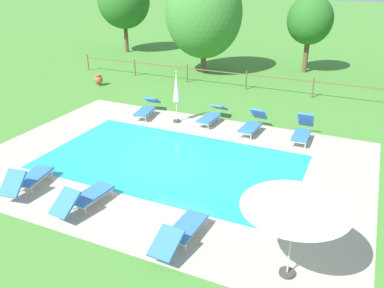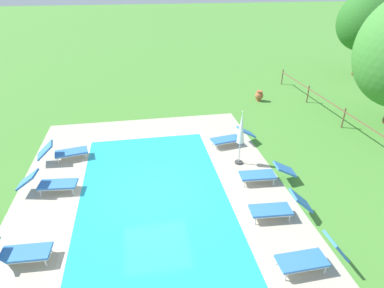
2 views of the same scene
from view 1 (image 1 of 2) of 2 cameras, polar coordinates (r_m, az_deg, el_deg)
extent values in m
plane|color=#478433|center=(13.94, -3.10, -2.60)|extent=(160.00, 160.00, 0.00)
cube|color=#B2A893|center=(13.94, -3.10, -2.58)|extent=(13.48, 9.60, 0.01)
cube|color=#23A8C1|center=(13.94, -3.10, -2.58)|extent=(8.98, 5.10, 0.01)
cube|color=#C0B59F|center=(16.12, 1.27, 1.33)|extent=(9.46, 0.24, 0.01)
cube|color=#C0B59F|center=(11.95, -9.06, -7.79)|extent=(9.46, 0.24, 0.01)
cube|color=#C0B59F|center=(12.71, 15.81, -6.37)|extent=(0.24, 5.10, 0.01)
cube|color=#C0B59F|center=(16.42, -17.54, 0.57)|extent=(0.24, 5.10, 0.01)
cube|color=#3370BC|center=(15.89, 15.55, 1.23)|extent=(0.63, 1.31, 0.07)
cube|color=#3370BC|center=(16.62, 16.18, 3.40)|extent=(0.61, 0.59, 0.70)
cube|color=silver|center=(15.91, 15.53, 1.05)|extent=(0.60, 1.29, 0.04)
cylinder|color=silver|center=(15.42, 16.09, -0.25)|extent=(0.04, 0.04, 0.28)
cylinder|color=silver|center=(15.48, 14.23, 0.06)|extent=(0.04, 0.04, 0.28)
cylinder|color=silver|center=(16.44, 16.67, 1.22)|extent=(0.04, 0.04, 0.28)
cylinder|color=silver|center=(16.49, 14.92, 1.50)|extent=(0.04, 0.04, 0.28)
cube|color=#3370BC|center=(13.32, -21.91, -4.30)|extent=(0.83, 1.39, 0.07)
cube|color=#3370BC|center=(12.54, -24.58, -5.19)|extent=(0.71, 0.78, 0.60)
cube|color=silver|center=(13.34, -21.87, -4.51)|extent=(0.79, 1.36, 0.04)
cylinder|color=silver|center=(13.93, -21.39, -3.76)|extent=(0.04, 0.04, 0.28)
cylinder|color=silver|center=(13.65, -19.63, -4.05)|extent=(0.04, 0.04, 0.28)
cylinder|color=silver|center=(13.17, -24.05, -5.90)|extent=(0.04, 0.04, 0.28)
cylinder|color=silver|center=(12.88, -22.24, -6.26)|extent=(0.04, 0.04, 0.28)
cube|color=#3370BC|center=(18.05, -6.90, 4.74)|extent=(0.81, 1.38, 0.07)
cube|color=#3370BC|center=(18.88, -5.80, 6.33)|extent=(0.72, 0.85, 0.47)
cube|color=silver|center=(18.07, -6.89, 4.58)|extent=(0.77, 1.35, 0.04)
cylinder|color=silver|center=(17.54, -6.75, 3.55)|extent=(0.04, 0.04, 0.28)
cylinder|color=silver|center=(17.72, -8.29, 3.69)|extent=(0.04, 0.04, 0.28)
cylinder|color=silver|center=(18.50, -5.51, 4.72)|extent=(0.04, 0.04, 0.28)
cylinder|color=silver|center=(18.68, -6.98, 4.85)|extent=(0.04, 0.04, 0.28)
cube|color=#3370BC|center=(10.15, -0.72, -11.78)|extent=(0.66, 1.33, 0.07)
cube|color=#3370BC|center=(9.33, -3.79, -14.13)|extent=(0.64, 0.81, 0.43)
cube|color=silver|center=(10.18, -0.72, -12.03)|extent=(0.63, 1.30, 0.04)
cylinder|color=silver|center=(10.75, -0.52, -10.63)|extent=(0.04, 0.04, 0.28)
cylinder|color=silver|center=(10.56, 1.97, -11.36)|extent=(0.04, 0.04, 0.28)
cylinder|color=silver|center=(9.98, -3.59, -13.83)|extent=(0.04, 0.04, 0.28)
cylinder|color=silver|center=(9.78, -0.93, -14.71)|extent=(0.04, 0.04, 0.28)
cube|color=#3370BC|center=(17.10, 2.44, 3.78)|extent=(0.69, 1.34, 0.07)
cube|color=#3370BC|center=(17.91, 3.90, 5.35)|extent=(0.65, 0.82, 0.44)
cube|color=silver|center=(17.12, 2.43, 3.61)|extent=(0.66, 1.31, 0.04)
cylinder|color=silver|center=(16.60, 2.37, 2.48)|extent=(0.04, 0.04, 0.28)
cylinder|color=silver|center=(16.81, 0.81, 2.79)|extent=(0.04, 0.04, 0.28)
cylinder|color=silver|center=(17.53, 3.98, 3.66)|extent=(0.04, 0.04, 0.28)
cylinder|color=silver|center=(17.73, 2.48, 3.94)|extent=(0.04, 0.04, 0.28)
cube|color=#3370BC|center=(11.80, -14.30, -7.01)|extent=(0.72, 1.35, 0.07)
cube|color=#3370BC|center=(11.11, -17.94, -8.11)|extent=(0.67, 0.78, 0.55)
cube|color=silver|center=(11.82, -14.27, -7.24)|extent=(0.69, 1.32, 0.04)
cylinder|color=silver|center=(12.37, -13.32, -6.27)|extent=(0.04, 0.04, 0.28)
cylinder|color=silver|center=(12.06, -11.52, -6.93)|extent=(0.04, 0.04, 0.28)
cylinder|color=silver|center=(11.73, -16.98, -8.54)|extent=(0.04, 0.04, 0.28)
cylinder|color=silver|center=(11.41, -15.18, -9.32)|extent=(0.04, 0.04, 0.28)
cube|color=#3370BC|center=(16.25, 8.43, 2.42)|extent=(0.69, 1.34, 0.07)
cube|color=#3370BC|center=(17.01, 9.65, 4.34)|extent=(0.64, 0.72, 0.61)
cube|color=silver|center=(16.27, 8.42, 2.24)|extent=(0.66, 1.31, 0.04)
cylinder|color=silver|center=(15.76, 8.55, 1.00)|extent=(0.04, 0.04, 0.28)
cylinder|color=silver|center=(15.92, 6.83, 1.35)|extent=(0.04, 0.04, 0.28)
cylinder|color=silver|center=(16.73, 9.88, 2.31)|extent=(0.04, 0.04, 0.28)
cylinder|color=silver|center=(16.88, 8.25, 2.63)|extent=(0.04, 0.04, 0.28)
cylinder|color=#383838|center=(9.50, 13.60, -17.70)|extent=(0.36, 0.36, 0.08)
cylinder|color=#B2B5B7|center=(8.85, 14.27, -12.67)|extent=(0.04, 0.04, 2.16)
cone|color=white|center=(8.35, 14.90, -7.71)|extent=(2.29, 2.29, 0.40)
sphere|color=white|center=(8.25, 15.05, -6.48)|extent=(0.06, 0.06, 0.06)
cylinder|color=#383838|center=(17.52, -2.21, 3.34)|extent=(0.32, 0.32, 0.08)
cylinder|color=#B2B5B7|center=(17.37, -2.24, 4.72)|extent=(0.04, 0.04, 0.98)
cone|color=white|center=(17.02, -2.30, 8.31)|extent=(0.29, 0.29, 1.29)
sphere|color=white|center=(16.85, -2.34, 10.48)|extent=(0.05, 0.05, 0.05)
cylinder|color=#A85B38|center=(23.77, -13.34, 8.35)|extent=(0.27, 0.27, 0.08)
ellipsoid|color=#A85B38|center=(23.69, -13.41, 9.07)|extent=(0.49, 0.49, 0.53)
cylinder|color=#A85B38|center=(23.63, -13.47, 9.69)|extent=(0.37, 0.37, 0.06)
cylinder|color=brown|center=(27.54, -14.85, 11.38)|extent=(0.08, 0.08, 1.05)
cylinder|color=brown|center=(25.44, -8.30, 10.90)|extent=(0.08, 0.08, 1.05)
cylinder|color=brown|center=(23.71, -0.71, 10.17)|extent=(0.08, 0.08, 1.05)
cylinder|color=brown|center=(22.44, 7.85, 9.14)|extent=(0.08, 0.08, 1.05)
cylinder|color=brown|center=(21.72, 17.14, 7.78)|extent=(0.08, 0.08, 1.05)
cube|color=brown|center=(22.36, 7.90, 9.94)|extent=(21.88, 0.05, 0.05)
cylinder|color=brown|center=(27.07, 16.17, 12.23)|extent=(0.32, 0.32, 2.17)
ellipsoid|color=#286623|center=(26.73, 16.74, 16.87)|extent=(2.84, 2.84, 3.04)
cylinder|color=brown|center=(25.94, 1.65, 12.07)|extent=(0.34, 0.34, 1.65)
ellipsoid|color=#3D7F33|center=(25.50, 1.73, 18.38)|extent=(4.74, 4.74, 5.44)
cylinder|color=brown|center=(33.15, -9.53, 15.04)|extent=(0.32, 0.32, 2.34)
ellipsoid|color=#286623|center=(32.84, -9.87, 19.73)|extent=(4.02, 4.02, 4.14)
camera|label=2|loc=(11.25, 45.21, 20.96)|focal=29.79mm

